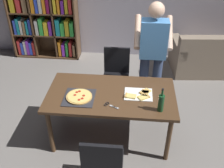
% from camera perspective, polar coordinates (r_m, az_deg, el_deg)
% --- Properties ---
extents(ground_plane, '(12.00, 12.00, 0.00)m').
position_cam_1_polar(ground_plane, '(3.92, -0.20, -10.95)').
color(ground_plane, gray).
extents(dining_table, '(1.67, 0.89, 0.75)m').
position_cam_1_polar(dining_table, '(3.48, -0.22, -3.09)').
color(dining_table, '#4C331E').
rests_on(dining_table, ground_plane).
extents(chair_near_camera, '(0.42, 0.42, 0.90)m').
position_cam_1_polar(chair_near_camera, '(2.92, -1.98, -16.79)').
color(chair_near_camera, black).
rests_on(chair_near_camera, ground_plane).
extents(chair_far_side, '(0.42, 0.42, 0.90)m').
position_cam_1_polar(chair_far_side, '(4.34, 0.92, 2.65)').
color(chair_far_side, black).
rests_on(chair_far_side, ground_plane).
extents(couch, '(1.76, 0.99, 0.85)m').
position_cam_1_polar(couch, '(5.60, 21.71, 5.36)').
color(couch, gray).
rests_on(couch, ground_plane).
extents(bookshelf, '(1.40, 0.35, 1.95)m').
position_cam_1_polar(bookshelf, '(5.75, -14.51, 14.58)').
color(bookshelf, '#513823').
rests_on(bookshelf, ground_plane).
extents(person_serving_pizza, '(0.55, 0.54, 1.75)m').
position_cam_1_polar(person_serving_pizza, '(3.91, 8.72, 6.64)').
color(person_serving_pizza, '#38476B').
rests_on(person_serving_pizza, ground_plane).
extents(pepperoni_pizza_on_tray, '(0.39, 0.39, 0.04)m').
position_cam_1_polar(pepperoni_pizza_on_tray, '(3.38, -7.11, -2.78)').
color(pepperoni_pizza_on_tray, '#2D2D33').
rests_on(pepperoni_pizza_on_tray, dining_table).
extents(pizza_slices_on_towel, '(0.36, 0.29, 0.03)m').
position_cam_1_polar(pizza_slices_on_towel, '(3.42, 6.02, -2.23)').
color(pizza_slices_on_towel, white).
rests_on(pizza_slices_on_towel, dining_table).
extents(wine_bottle, '(0.07, 0.07, 0.32)m').
position_cam_1_polar(wine_bottle, '(3.14, 10.57, -3.96)').
color(wine_bottle, '#194723').
rests_on(wine_bottle, dining_table).
extents(kitchen_scissors, '(0.20, 0.13, 0.01)m').
position_cam_1_polar(kitchen_scissors, '(3.24, -0.60, -4.57)').
color(kitchen_scissors, silver).
rests_on(kitchen_scissors, dining_table).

